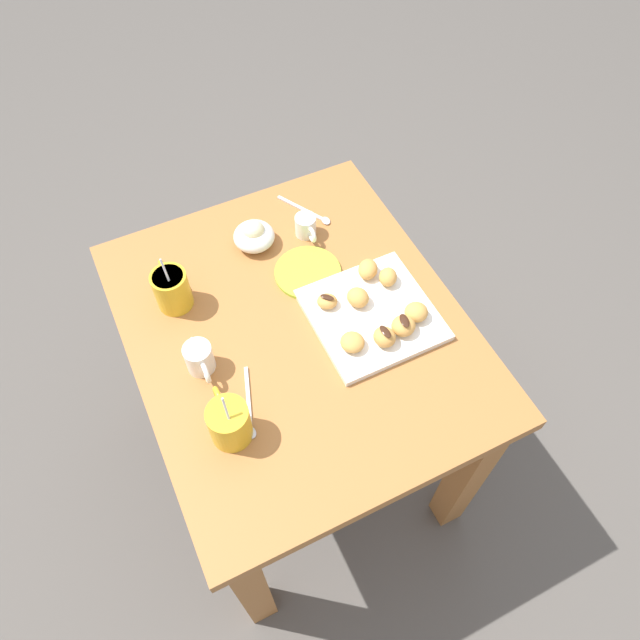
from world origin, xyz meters
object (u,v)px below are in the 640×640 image
coffee_mug_mustard_left (229,422)px  cream_pitcher_white (199,358)px  dining_table (298,360)px  beignet_4 (403,326)px  beignet_3 (327,301)px  beignet_7 (416,312)px  beignet_2 (388,277)px  pastry_plate_square (372,315)px  beignet_1 (358,297)px  coffee_mug_mustard_right (171,288)px  beignet_5 (384,337)px  beignet_6 (368,269)px  ice_cream_bowl (254,235)px  chocolate_sauce_pitcher (306,225)px  saucer_lime_left (308,273)px  beignet_0 (352,342)px

coffee_mug_mustard_left → cream_pitcher_white: coffee_mug_mustard_left is taller
dining_table → beignet_4: bearing=-121.2°
beignet_3 → beignet_7: (-0.11, -0.16, 0.00)m
beignet_2 → beignet_4: same height
pastry_plate_square → beignet_1: beignet_1 is taller
coffee_mug_mustard_right → beignet_5: coffee_mug_mustard_right is taller
beignet_3 → beignet_6: 0.13m
dining_table → beignet_7: bearing=-112.7°
ice_cream_bowl → beignet_3: ice_cream_bowl is taller
ice_cream_bowl → beignet_7: 0.44m
ice_cream_bowl → coffee_mug_mustard_left: bearing=152.4°
chocolate_sauce_pitcher → beignet_3: (-0.23, 0.05, -0.00)m
saucer_lime_left → beignet_7: (-0.23, -0.16, 0.03)m
beignet_2 → beignet_3: bearing=89.3°
beignet_6 → pastry_plate_square: bearing=157.3°
cream_pitcher_white → beignet_4: cream_pitcher_white is taller
coffee_mug_mustard_right → beignet_3: bearing=-119.1°
ice_cream_bowl → beignet_0: 0.38m
pastry_plate_square → dining_table: bearing=72.8°
coffee_mug_mustard_left → beignet_2: size_ratio=3.07×
beignet_5 → coffee_mug_mustard_left: bearing=97.1°
beignet_0 → beignet_5: (-0.02, -0.07, 0.00)m
coffee_mug_mustard_left → beignet_1: coffee_mug_mustard_left is taller
chocolate_sauce_pitcher → beignet_1: 0.25m
beignet_5 → chocolate_sauce_pitcher: bearing=2.0°
chocolate_sauce_pitcher → beignet_6: size_ratio=1.64×
cream_pitcher_white → beignet_1: 0.37m
beignet_4 → beignet_6: 0.17m
beignet_4 → saucer_lime_left: bearing=25.1°
beignet_2 → beignet_5: bearing=148.0°
saucer_lime_left → beignet_6: 0.14m
dining_table → beignet_2: size_ratio=17.80×
dining_table → ice_cream_bowl: size_ratio=8.59×
coffee_mug_mustard_right → beignet_2: 0.49m
cream_pitcher_white → beignet_5: (-0.12, -0.37, -0.00)m
dining_table → beignet_1: 0.24m
beignet_2 → beignet_5: size_ratio=0.96×
dining_table → coffee_mug_mustard_left: coffee_mug_mustard_left is taller
ice_cream_bowl → beignet_2: (-0.25, -0.23, 0.00)m
beignet_5 → pastry_plate_square: bearing=-10.5°
beignet_1 → beignet_2: size_ratio=1.08×
coffee_mug_mustard_left → saucer_lime_left: 0.43m
chocolate_sauce_pitcher → beignet_5: (-0.37, -0.01, 0.01)m
chocolate_sauce_pitcher → saucer_lime_left: 0.13m
dining_table → coffee_mug_mustard_right: coffee_mug_mustard_right is taller
chocolate_sauce_pitcher → cream_pitcher_white: bearing=124.6°
beignet_2 → beignet_5: 0.16m
beignet_1 → beignet_6: 0.09m
beignet_1 → beignet_3: 0.07m
cream_pitcher_white → saucer_lime_left: (0.13, -0.31, -0.03)m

